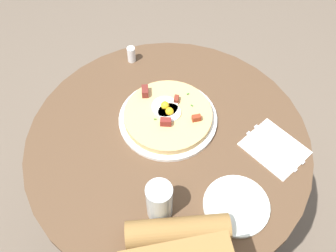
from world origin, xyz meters
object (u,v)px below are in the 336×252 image
object	(u,v)px
dining_table	(168,167)
water_glass	(159,201)
breakfast_pizza	(168,115)
bread_plate	(236,205)
knife	(271,151)
pizza_plate	(168,119)
salt_shaker	(131,54)
fork	(279,144)

from	to	relation	value
dining_table	water_glass	size ratio (longest dim) A/B	6.91
breakfast_pizza	water_glass	world-z (taller)	water_glass
bread_plate	knife	size ratio (longest dim) A/B	0.99
water_glass	pizza_plate	bearing A→B (deg)	-15.35
pizza_plate	salt_shaker	distance (m)	0.29
pizza_plate	breakfast_pizza	world-z (taller)	breakfast_pizza
bread_plate	breakfast_pizza	bearing A→B (deg)	21.05
bread_plate	knife	world-z (taller)	bread_plate
bread_plate	dining_table	bearing A→B (deg)	29.31
fork	salt_shaker	distance (m)	0.58
breakfast_pizza	water_glass	distance (m)	0.31
fork	salt_shaker	bearing A→B (deg)	9.35
breakfast_pizza	knife	distance (m)	0.33
pizza_plate	fork	distance (m)	0.34
salt_shaker	pizza_plate	bearing A→B (deg)	-165.37
breakfast_pizza	dining_table	bearing A→B (deg)	169.28
dining_table	bread_plate	world-z (taller)	bread_plate
knife	water_glass	distance (m)	0.38
dining_table	knife	size ratio (longest dim) A/B	4.76
pizza_plate	bread_plate	world-z (taller)	pizza_plate
fork	pizza_plate	bearing A→B (deg)	31.37
dining_table	water_glass	distance (m)	0.32
knife	salt_shaker	bearing A→B (deg)	5.79
bread_plate	salt_shaker	world-z (taller)	salt_shaker
pizza_plate	dining_table	bearing A→B (deg)	168.87
knife	salt_shaker	world-z (taller)	salt_shaker
pizza_plate	water_glass	size ratio (longest dim) A/B	2.46
breakfast_pizza	bread_plate	xyz separation A→B (m)	(-0.32, -0.12, -0.02)
salt_shaker	bread_plate	bearing A→B (deg)	-161.88
water_glass	salt_shaker	size ratio (longest dim) A/B	2.16
dining_table	bread_plate	xyz separation A→B (m)	(-0.24, -0.14, 0.17)
breakfast_pizza	knife	xyz separation A→B (m)	(-0.18, -0.27, -0.02)
fork	water_glass	xyz separation A→B (m)	(-0.14, 0.38, 0.06)
breakfast_pizza	bread_plate	distance (m)	0.34
breakfast_pizza	water_glass	size ratio (longest dim) A/B	2.19
breakfast_pizza	knife	world-z (taller)	breakfast_pizza
dining_table	pizza_plate	size ratio (longest dim) A/B	2.81
water_glass	bread_plate	bearing A→B (deg)	-97.51
breakfast_pizza	bread_plate	size ratio (longest dim) A/B	1.52
fork	water_glass	world-z (taller)	water_glass
fork	water_glass	distance (m)	0.41
fork	knife	xyz separation A→B (m)	(-0.02, 0.03, 0.00)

